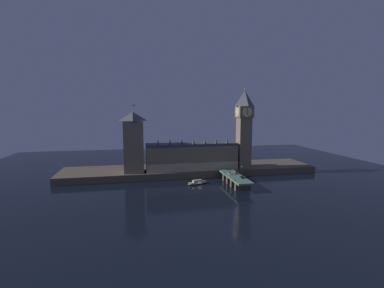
{
  "coord_description": "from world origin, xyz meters",
  "views": [
    {
      "loc": [
        -46.47,
        -199.05,
        57.8
      ],
      "look_at": [
        -2.27,
        20.0,
        28.81
      ],
      "focal_mm": 26.0,
      "sensor_mm": 36.0,
      "label": 1
    }
  ],
  "objects_px": {
    "clock_tower": "(244,127)",
    "street_lamp_mid": "(242,169)",
    "boat_upstream": "(197,183)",
    "street_lamp_near": "(235,175)",
    "car_southbound_lead": "(242,177)",
    "car_southbound_trail": "(236,173)",
    "pedestrian_near_rail": "(232,177)",
    "pedestrian_far_rail": "(225,172)",
    "car_northbound_lead": "(230,173)",
    "victoria_tower": "(133,142)"
  },
  "relations": [
    {
      "from": "boat_upstream",
      "to": "victoria_tower",
      "type": "bearing_deg",
      "value": 150.41
    },
    {
      "from": "pedestrian_near_rail",
      "to": "street_lamp_near",
      "type": "distance_m",
      "value": 7.99
    },
    {
      "from": "car_southbound_lead",
      "to": "boat_upstream",
      "type": "distance_m",
      "value": 34.36
    },
    {
      "from": "street_lamp_mid",
      "to": "clock_tower",
      "type": "bearing_deg",
      "value": 66.46
    },
    {
      "from": "pedestrian_near_rail",
      "to": "pedestrian_far_rail",
      "type": "distance_m",
      "value": 16.29
    },
    {
      "from": "victoria_tower",
      "to": "car_northbound_lead",
      "type": "relative_size",
      "value": 13.43
    },
    {
      "from": "car_southbound_lead",
      "to": "pedestrian_far_rail",
      "type": "relative_size",
      "value": 2.44
    },
    {
      "from": "pedestrian_far_rail",
      "to": "pedestrian_near_rail",
      "type": "bearing_deg",
      "value": -90.0
    },
    {
      "from": "car_northbound_lead",
      "to": "car_southbound_lead",
      "type": "bearing_deg",
      "value": -68.78
    },
    {
      "from": "boat_upstream",
      "to": "car_southbound_trail",
      "type": "bearing_deg",
      "value": -5.0
    },
    {
      "from": "car_northbound_lead",
      "to": "car_southbound_lead",
      "type": "distance_m",
      "value": 13.87
    },
    {
      "from": "boat_upstream",
      "to": "clock_tower",
      "type": "bearing_deg",
      "value": 27.48
    },
    {
      "from": "pedestrian_far_rail",
      "to": "street_lamp_near",
      "type": "relative_size",
      "value": 0.27
    },
    {
      "from": "pedestrian_far_rail",
      "to": "boat_upstream",
      "type": "distance_m",
      "value": 23.46
    },
    {
      "from": "car_southbound_lead",
      "to": "pedestrian_near_rail",
      "type": "bearing_deg",
      "value": 176.1
    },
    {
      "from": "victoria_tower",
      "to": "pedestrian_far_rail",
      "type": "relative_size",
      "value": 29.9
    },
    {
      "from": "pedestrian_far_rail",
      "to": "street_lamp_near",
      "type": "xyz_separation_m",
      "value": [
        -0.4,
        -23.5,
        3.35
      ]
    },
    {
      "from": "clock_tower",
      "to": "street_lamp_mid",
      "type": "xyz_separation_m",
      "value": [
        -13.86,
        -31.82,
        -30.22
      ]
    },
    {
      "from": "victoria_tower",
      "to": "pedestrian_near_rail",
      "type": "xyz_separation_m",
      "value": [
        69.5,
        -41.82,
        -22.27
      ]
    },
    {
      "from": "victoria_tower",
      "to": "car_southbound_trail",
      "type": "relative_size",
      "value": 13.5
    },
    {
      "from": "pedestrian_far_rail",
      "to": "street_lamp_mid",
      "type": "height_order",
      "value": "street_lamp_mid"
    },
    {
      "from": "clock_tower",
      "to": "street_lamp_near",
      "type": "relative_size",
      "value": 9.9
    },
    {
      "from": "clock_tower",
      "to": "boat_upstream",
      "type": "distance_m",
      "value": 66.5
    },
    {
      "from": "street_lamp_near",
      "to": "pedestrian_near_rail",
      "type": "bearing_deg",
      "value": 86.82
    },
    {
      "from": "pedestrian_far_rail",
      "to": "car_northbound_lead",
      "type": "bearing_deg",
      "value": -57.05
    },
    {
      "from": "street_lamp_mid",
      "to": "car_northbound_lead",
      "type": "bearing_deg",
      "value": 148.28
    },
    {
      "from": "car_southbound_lead",
      "to": "pedestrian_far_rail",
      "type": "distance_m",
      "value": 18.42
    },
    {
      "from": "victoria_tower",
      "to": "pedestrian_far_rail",
      "type": "bearing_deg",
      "value": -20.17
    },
    {
      "from": "car_southbound_trail",
      "to": "pedestrian_near_rail",
      "type": "xyz_separation_m",
      "value": [
        -7.53,
        -12.44,
        0.19
      ]
    },
    {
      "from": "clock_tower",
      "to": "car_southbound_trail",
      "type": "height_order",
      "value": "clock_tower"
    },
    {
      "from": "car_southbound_lead",
      "to": "car_southbound_trail",
      "type": "height_order",
      "value": "car_southbound_trail"
    },
    {
      "from": "street_lamp_mid",
      "to": "boat_upstream",
      "type": "relative_size",
      "value": 0.44
    },
    {
      "from": "victoria_tower",
      "to": "car_southbound_lead",
      "type": "xyz_separation_m",
      "value": [
        77.03,
        -42.34,
        -22.51
      ]
    },
    {
      "from": "clock_tower",
      "to": "street_lamp_mid",
      "type": "height_order",
      "value": "clock_tower"
    },
    {
      "from": "street_lamp_near",
      "to": "boat_upstream",
      "type": "bearing_deg",
      "value": 134.62
    },
    {
      "from": "victoria_tower",
      "to": "pedestrian_far_rail",
      "type": "distance_m",
      "value": 77.3
    },
    {
      "from": "victoria_tower",
      "to": "boat_upstream",
      "type": "bearing_deg",
      "value": -29.59
    },
    {
      "from": "pedestrian_near_rail",
      "to": "car_southbound_trail",
      "type": "bearing_deg",
      "value": 58.8
    },
    {
      "from": "car_southbound_lead",
      "to": "pedestrian_near_rail",
      "type": "distance_m",
      "value": 7.55
    },
    {
      "from": "clock_tower",
      "to": "street_lamp_near",
      "type": "bearing_deg",
      "value": -117.96
    },
    {
      "from": "car_southbound_lead",
      "to": "street_lamp_near",
      "type": "height_order",
      "value": "street_lamp_near"
    },
    {
      "from": "car_southbound_lead",
      "to": "boat_upstream",
      "type": "bearing_deg",
      "value": 152.49
    },
    {
      "from": "car_southbound_trail",
      "to": "street_lamp_near",
      "type": "relative_size",
      "value": 0.59
    },
    {
      "from": "car_southbound_trail",
      "to": "street_lamp_mid",
      "type": "distance_m",
      "value": 6.84
    },
    {
      "from": "boat_upstream",
      "to": "car_northbound_lead",
      "type": "bearing_deg",
      "value": -6.05
    },
    {
      "from": "car_southbound_trail",
      "to": "pedestrian_near_rail",
      "type": "bearing_deg",
      "value": -121.2
    },
    {
      "from": "car_southbound_trail",
      "to": "car_northbound_lead",
      "type": "bearing_deg",
      "value": -179.75
    },
    {
      "from": "car_northbound_lead",
      "to": "pedestrian_far_rail",
      "type": "bearing_deg",
      "value": 122.95
    },
    {
      "from": "victoria_tower",
      "to": "boat_upstream",
      "type": "distance_m",
      "value": 61.55
    },
    {
      "from": "car_northbound_lead",
      "to": "street_lamp_near",
      "type": "relative_size",
      "value": 0.59
    }
  ]
}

